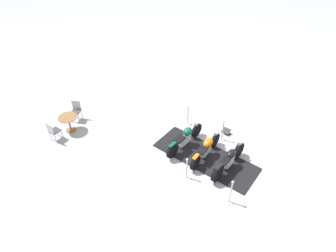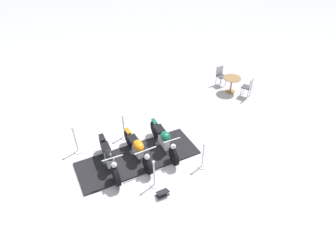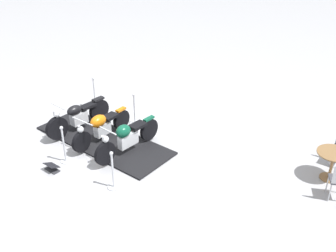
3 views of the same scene
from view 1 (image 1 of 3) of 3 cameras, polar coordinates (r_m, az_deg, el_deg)
name	(u,v)px [view 1 (image 1 of 3)]	position (r m, az deg, el deg)	size (l,w,h in m)	color
ground_plane	(205,157)	(11.65, 7.46, -6.24)	(80.00, 80.00, 0.00)	#B2B2B7
display_platform	(205,157)	(11.63, 7.47, -6.15)	(4.21, 1.55, 0.05)	black
motorcycle_black	(229,159)	(11.03, 12.19, -6.59)	(1.19, 2.03, 1.00)	black
motorcycle_copper	(207,148)	(11.33, 7.78, -4.33)	(1.12, 2.06, 0.90)	black
motorcycle_forest	(186,137)	(11.68, 3.59, -2.25)	(1.17, 2.07, 0.95)	black
stanchion_left_front	(230,195)	(10.09, 12.38, -13.48)	(0.32, 0.32, 1.10)	silver
stanchion_right_mid	(222,133)	(12.30, 10.89, -1.41)	(0.30, 0.30, 1.06)	silver
stanchion_left_mid	(186,172)	(10.63, 3.73, -9.28)	(0.36, 0.36, 1.02)	silver
stanchion_right_rear	(188,118)	(12.98, 3.99, 1.57)	(0.32, 0.32, 1.01)	silver
info_placard	(226,132)	(12.84, 11.58, -1.20)	(0.45, 0.40, 0.22)	#333338
cafe_table	(68,120)	(13.19, -19.44, 1.10)	(0.83, 0.83, 0.75)	olive
cafe_chair_near_table	(76,109)	(13.77, -18.04, 3.19)	(0.42, 0.42, 0.97)	#B7B7BC
cafe_chair_across_table	(53,130)	(12.88, -22.18, -0.84)	(0.52, 0.52, 0.96)	#B7B7BC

